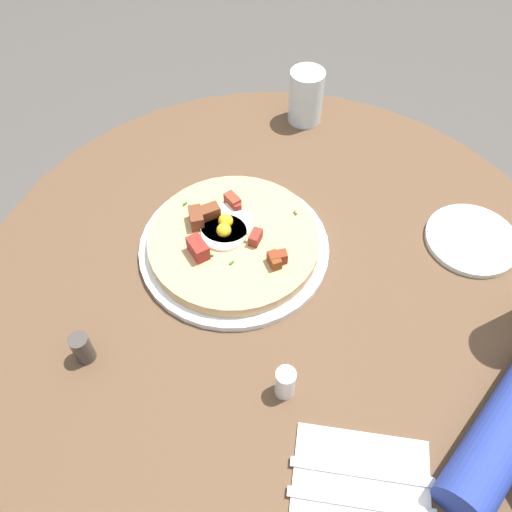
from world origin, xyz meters
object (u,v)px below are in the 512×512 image
Objects in this scene: salt_shaker at (285,383)px; pepper_shaker at (82,348)px; knife at (361,503)px; fork at (362,472)px; pizza_plate at (234,247)px; bread_plate at (472,240)px; dining_table at (275,332)px; water_glass at (306,96)px; breakfast_pizza at (233,239)px.

salt_shaker is 1.04× the size of pepper_shaker.
fork is at bearing -90.00° from knife.
bread_plate is (-0.11, -0.39, -0.00)m from pizza_plate.
water_glass reaches higher than dining_table.
breakfast_pizza is at bearing 38.34° from pizza_plate.
water_glass reaches higher than knife.
salt_shaker reaches higher than pizza_plate.
salt_shaker is at bearing 179.13° from pizza_plate.
pizza_plate is at bearing -141.66° from breakfast_pizza.
breakfast_pizza is 0.37m from water_glass.
pizza_plate is (0.08, 0.05, 0.18)m from dining_table.
pizza_plate is at bearing 140.67° from water_glass.
pizza_plate reaches higher than knife.
water_glass reaches higher than pizza_plate.
bread_plate is at bearing -158.55° from water_glass.
fork is at bearing -131.05° from pepper_shaker.
dining_table is 18.88× the size of pepper_shaker.
salt_shaker is at bearing 156.50° from water_glass.
fork is at bearing 130.73° from bread_plate.
breakfast_pizza is 1.55× the size of fork.
water_glass is at bearing -26.65° from dining_table.
dining_table is 3.14× the size of pizza_plate.
pepper_shaker is at bearing 61.77° from salt_shaker.
breakfast_pizza is 0.40m from bread_plate.
pizza_plate reaches higher than bread_plate.
pizza_plate is at bearing -0.87° from salt_shaker.
dining_table is 0.39m from knife.
bread_plate is at bearing -105.51° from breakfast_pizza.
breakfast_pizza is 0.26m from salt_shaker.
knife is at bearing -175.23° from pizza_plate.
dining_table is at bearing -66.36° from knife.
dining_table is 0.22m from breakfast_pizza.
breakfast_pizza reaches higher than pepper_shaker.
salt_shaker is (0.17, 0.04, 0.02)m from knife.
dining_table is 0.38m from bread_plate.
pizza_plate is at bearing 74.68° from bread_plate.
pizza_plate is 0.26m from salt_shaker.
salt_shaker is (-0.15, 0.39, 0.02)m from bread_plate.
pizza_plate is 0.40m from bread_plate.
dining_table is 0.28m from salt_shaker.
fork is 1.00× the size of knife.
knife is (-0.03, 0.02, 0.00)m from fork.
bread_plate is at bearing -111.31° from knife.
fork is (-0.29, 0.33, 0.00)m from bread_plate.
salt_shaker is (-0.54, 0.24, -0.03)m from water_glass.
knife is 3.32× the size of salt_shaker.
water_glass is (0.28, -0.23, 0.03)m from breakfast_pizza.
fork is at bearing 165.03° from water_glass.
water_glass is 0.59m from salt_shaker.
breakfast_pizza is 1.81× the size of bread_plate.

